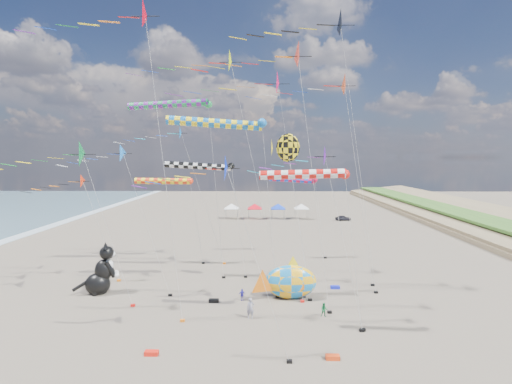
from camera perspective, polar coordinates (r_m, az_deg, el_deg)
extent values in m
plane|color=brown|center=(28.15, -0.14, -22.96)|extent=(260.00, 260.00, 0.00)
cone|color=red|center=(33.67, -14.20, 23.08)|extent=(2.23, 2.39, 2.46)
cylinder|color=#B2B2B2|center=(31.80, -12.28, 2.48)|extent=(1.71, 0.02, 23.74)
cube|color=black|center=(34.19, -10.45, -17.61)|extent=(0.36, 0.24, 0.20)
cone|color=#DB4717|center=(41.97, 14.91, 14.36)|extent=(2.27, 2.43, 2.50)
cylinder|color=#B2B2B2|center=(41.69, 15.63, 0.51)|extent=(1.58, 0.02, 20.16)
cube|color=black|center=(43.78, 16.33, -12.62)|extent=(0.36, 0.24, 0.20)
cone|color=blue|center=(38.82, -17.39, 5.34)|extent=(1.77, 1.90, 1.96)
cylinder|color=#B2B2B2|center=(38.86, -14.76, -4.66)|extent=(3.39, 0.02, 13.60)
cube|color=black|center=(40.10, -12.15, -14.19)|extent=(0.36, 0.24, 0.20)
cone|color=#5A139B|center=(30.08, 12.63, 5.04)|extent=(1.69, 1.81, 1.86)
cylinder|color=#B2B2B2|center=(30.95, 13.86, -7.38)|extent=(1.63, 0.02, 13.29)
cube|color=black|center=(33.14, 15.04, -18.46)|extent=(0.36, 0.24, 0.20)
cone|color=#D2F209|center=(42.48, -1.36, 17.88)|extent=(2.35, 2.52, 2.60)
cylinder|color=#B2B2B2|center=(41.42, 1.04, 2.41)|extent=(3.44, 0.02, 22.68)
cube|color=black|center=(43.44, 3.32, -12.57)|extent=(0.36, 0.24, 0.20)
cone|color=#D40F4C|center=(44.75, 3.84, 15.28)|extent=(2.69, 2.88, 2.96)
cylinder|color=#B2B2B2|center=(44.20, 5.60, 1.59)|extent=(2.87, 0.02, 21.20)
cube|color=black|center=(46.16, 7.28, -11.54)|extent=(0.36, 0.24, 0.20)
cone|color=red|center=(34.03, 6.38, 18.94)|extent=(2.29, 2.46, 2.53)
cylinder|color=#B2B2B2|center=(33.27, 8.49, 0.65)|extent=(2.69, 0.02, 21.42)
cube|color=black|center=(35.85, 10.46, -16.52)|extent=(0.36, 0.24, 0.20)
cone|color=black|center=(40.63, 12.74, 22.41)|extent=(2.74, 2.93, 3.02)
cylinder|color=#B2B2B2|center=(39.12, 14.83, 4.12)|extent=(3.43, 0.02, 25.44)
cube|color=black|center=(41.67, 16.77, -13.55)|extent=(0.36, 0.24, 0.20)
cone|color=#0A29C7|center=(24.63, -0.53, 3.48)|extent=(1.71, 1.83, 1.89)
cylinder|color=#B2B2B2|center=(25.57, 2.19, -10.72)|extent=(2.40, 0.02, 12.55)
cube|color=black|center=(27.93, 4.79, -22.98)|extent=(0.36, 0.24, 0.20)
cone|color=#0E7B38|center=(36.91, -21.41, 5.11)|extent=(2.26, 2.42, 2.49)
cylinder|color=#B2B2B2|center=(37.02, -19.28, -5.33)|extent=(2.52, 0.02, 13.50)
cube|color=black|center=(38.35, -17.18, -15.21)|extent=(0.36, 0.24, 0.20)
cone|color=#F63210|center=(45.39, -23.36, 1.50)|extent=(1.47, 1.57, 1.62)
cylinder|color=#B2B2B2|center=(45.35, -21.19, -5.28)|extent=(3.37, 0.02, 10.76)
cube|color=black|center=(45.97, -19.00, -11.85)|extent=(0.36, 0.24, 0.20)
cone|color=blue|center=(49.07, -8.45, 8.39)|extent=(1.63, 1.75, 1.80)
cylinder|color=#B2B2B2|center=(49.02, -6.48, -1.04)|extent=(3.23, 0.02, 16.16)
cube|color=black|center=(50.30, -4.55, -10.12)|extent=(0.36, 0.24, 0.20)
cylinder|color=black|center=(43.36, -8.28, 3.70)|extent=(7.17, 0.69, 0.69)
sphere|color=black|center=(42.94, -3.54, 3.73)|extent=(0.72, 0.72, 0.72)
cylinder|color=#B2B2B2|center=(43.46, -2.50, -4.38)|extent=(1.52, 0.02, 12.27)
cube|color=black|center=(44.80, -1.50, -12.02)|extent=(0.36, 0.24, 0.20)
cylinder|color=red|center=(29.48, 6.60, 2.53)|extent=(6.28, 0.69, 0.69)
sphere|color=red|center=(29.96, 12.59, 2.48)|extent=(0.72, 0.72, 0.72)
cylinder|color=#B2B2B2|center=(30.95, 13.75, -8.65)|extent=(1.52, 0.02, 11.95)
cube|color=black|center=(32.99, 14.87, -18.57)|extent=(0.36, 0.24, 0.20)
cylinder|color=red|center=(51.59, 5.16, 1.77)|extent=(5.89, 0.69, 0.69)
sphere|color=red|center=(51.89, 8.40, 1.76)|extent=(0.72, 0.72, 0.72)
cylinder|color=#B2B2B2|center=(52.54, 9.14, -3.88)|extent=(1.52, 0.02, 10.33)
cube|color=black|center=(53.65, 9.87, -9.22)|extent=(0.36, 0.24, 0.20)
cylinder|color=#1B974B|center=(44.10, -12.45, 12.13)|extent=(8.53, 0.78, 0.78)
sphere|color=#1B974B|center=(43.35, -6.82, 12.33)|extent=(0.82, 0.82, 0.82)
cylinder|color=#B2B2B2|center=(43.06, -5.71, -0.12)|extent=(1.52, 0.02, 18.77)
cube|color=black|center=(44.77, -4.63, -12.04)|extent=(0.36, 0.24, 0.20)
cylinder|color=red|center=(50.03, -13.22, 1.53)|extent=(6.76, 0.76, 0.76)
sphere|color=red|center=(49.32, -9.41, 1.55)|extent=(0.80, 0.80, 0.80)
cylinder|color=#B2B2B2|center=(49.76, -8.47, -4.38)|extent=(1.52, 0.02, 10.30)
cube|color=black|center=(50.71, -7.55, -10.03)|extent=(0.36, 0.24, 0.20)
cylinder|color=#1263B7|center=(37.08, -5.96, 9.76)|extent=(8.67, 0.84, 0.84)
sphere|color=#1263B7|center=(36.83, 0.85, 9.81)|extent=(0.88, 0.88, 0.88)
cylinder|color=#B2B2B2|center=(37.05, 2.00, -2.85)|extent=(1.52, 0.02, 16.30)
cube|color=black|center=(38.99, 3.10, -14.64)|extent=(0.36, 0.24, 0.20)
ellipsoid|color=yellow|center=(37.92, 4.59, 6.33)|extent=(2.20, 0.40, 2.64)
cone|color=yellow|center=(37.85, 2.31, 6.34)|extent=(0.12, 1.80, 1.80)
cylinder|color=#B2B2B2|center=(37.50, 6.15, -4.48)|extent=(2.03, 2.03, 14.10)
cube|color=black|center=(38.41, 7.73, -14.99)|extent=(0.36, 0.24, 0.20)
ellipsoid|color=#147CC6|center=(38.31, 4.98, -12.66)|extent=(5.15, 3.27, 3.20)
cone|color=orange|center=(38.21, 0.72, -12.69)|extent=(2.28, 0.82, 2.35)
cone|color=yellow|center=(37.87, 5.32, -10.35)|extent=(1.66, 0.61, 1.71)
cylinder|color=#B2B2B2|center=(38.27, 6.78, -14.37)|extent=(0.33, 1.04, 1.09)
cube|color=red|center=(37.94, 6.64, -15.24)|extent=(0.36, 0.24, 0.20)
imported|color=gray|center=(34.04, -0.80, -16.28)|extent=(0.64, 0.44, 1.70)
imported|color=#19783D|center=(34.93, 9.72, -16.25)|extent=(0.62, 0.52, 1.17)
imported|color=#2E27B8|center=(38.05, -2.02, -14.44)|extent=(0.69, 0.45, 1.08)
cube|color=#F54214|center=(28.66, 10.89, -22.17)|extent=(0.90, 0.44, 0.30)
cube|color=red|center=(29.57, -14.70, -21.36)|extent=(0.90, 0.44, 0.30)
cube|color=black|center=(37.88, -6.05, -15.19)|extent=(0.90, 0.44, 0.30)
cube|color=#141FD1|center=(42.02, 11.24, -13.20)|extent=(0.90, 0.44, 0.30)
cube|color=white|center=(85.81, -3.52, -2.36)|extent=(3.00, 3.00, 0.15)
pyramid|color=white|center=(85.68, -3.52, -1.67)|extent=(4.20, 4.20, 1.00)
cylinder|color=#999999|center=(84.79, -4.45, -3.24)|extent=(0.08, 0.08, 2.20)
cylinder|color=#999999|center=(84.59, -2.70, -3.25)|extent=(0.08, 0.08, 2.20)
cylinder|color=#999999|center=(87.35, -4.30, -3.00)|extent=(0.08, 0.08, 2.20)
cylinder|color=#999999|center=(87.16, -2.59, -3.01)|extent=(0.08, 0.08, 2.20)
cube|color=red|center=(85.58, -0.17, -2.38)|extent=(3.00, 3.00, 0.15)
pyramid|color=red|center=(85.45, -0.17, -1.68)|extent=(4.20, 4.20, 1.00)
cylinder|color=#999999|center=(84.48, -1.07, -3.26)|extent=(0.08, 0.08, 2.20)
cylinder|color=#999999|center=(84.44, 0.70, -3.26)|extent=(0.08, 0.08, 2.20)
cylinder|color=#999999|center=(87.05, -1.02, -3.01)|extent=(0.08, 0.08, 2.20)
cylinder|color=#999999|center=(87.01, 0.70, -3.02)|extent=(0.08, 0.08, 2.20)
cube|color=blue|center=(85.65, 3.18, -2.38)|extent=(3.00, 3.00, 0.15)
pyramid|color=blue|center=(85.52, 3.18, -1.68)|extent=(4.20, 4.20, 1.00)
cylinder|color=#999999|center=(84.47, 2.33, -3.26)|extent=(0.08, 0.08, 2.20)
cylinder|color=#999999|center=(84.58, 4.09, -3.26)|extent=(0.08, 0.08, 2.20)
cylinder|color=#999999|center=(87.04, 2.28, -3.02)|extent=(0.08, 0.08, 2.20)
cylinder|color=#999999|center=(87.15, 3.99, -3.02)|extent=(0.08, 0.08, 2.20)
cube|color=white|center=(86.00, 6.51, -2.37)|extent=(3.00, 3.00, 0.15)
pyramid|color=white|center=(85.87, 6.52, -1.68)|extent=(4.20, 4.20, 1.00)
cylinder|color=#999999|center=(84.75, 5.71, -3.26)|extent=(0.08, 0.08, 2.20)
cylinder|color=#999999|center=(85.02, 7.46, -3.25)|extent=(0.08, 0.08, 2.20)
cylinder|color=#999999|center=(87.32, 5.57, -3.01)|extent=(0.08, 0.08, 2.20)
cylinder|color=#999999|center=(87.57, 7.26, -3.01)|extent=(0.08, 0.08, 2.20)
imported|color=#26262D|center=(85.56, 12.34, -3.65)|extent=(3.36, 1.78, 1.09)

